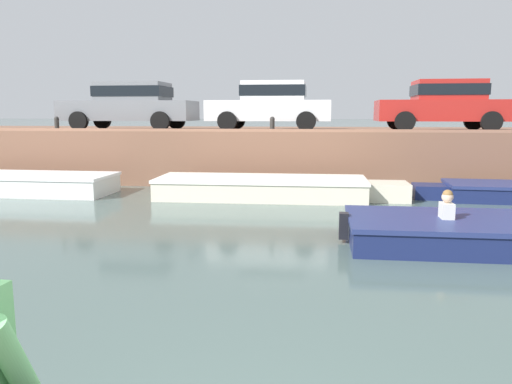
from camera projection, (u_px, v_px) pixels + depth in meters
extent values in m
plane|color=#4C605B|center=(298.00, 244.00, 8.53)|extent=(400.00, 400.00, 0.00)
cube|color=brown|center=(306.00, 153.00, 17.56)|extent=(60.00, 6.00, 1.67)
cube|color=#9F6C52|center=(305.00, 131.00, 14.60)|extent=(60.00, 0.24, 0.08)
cube|color=white|center=(24.00, 185.00, 13.88)|extent=(4.95, 1.83, 0.47)
cube|color=white|center=(24.00, 175.00, 13.84)|extent=(5.01, 1.89, 0.08)
cube|color=brown|center=(36.00, 179.00, 13.81)|extent=(0.28, 1.53, 0.06)
cube|color=silver|center=(261.00, 189.00, 13.13)|extent=(5.40, 1.83, 0.46)
cube|color=silver|center=(387.00, 191.00, 12.77)|extent=(1.08, 1.00, 0.46)
cube|color=white|center=(261.00, 179.00, 13.08)|extent=(5.46, 1.89, 0.08)
cube|color=brown|center=(246.00, 183.00, 13.14)|extent=(0.24, 1.64, 0.06)
cube|color=navy|center=(430.00, 191.00, 13.11)|extent=(0.91, 0.88, 0.36)
cube|color=navy|center=(512.00, 236.00, 8.26)|extent=(5.33, 2.06, 0.39)
cube|color=brown|center=(487.00, 227.00, 8.29)|extent=(0.26, 1.80, 0.06)
cube|color=black|center=(344.00, 226.00, 8.58)|extent=(0.16, 0.20, 0.45)
cube|color=silver|center=(446.00, 216.00, 8.34)|extent=(0.20, 0.32, 0.44)
sphere|color=beige|center=(447.00, 197.00, 8.29)|extent=(0.19, 0.19, 0.19)
sphere|color=olive|center=(448.00, 195.00, 8.28)|extent=(0.17, 0.17, 0.17)
cube|color=slate|center=(129.00, 111.00, 16.54)|extent=(4.41, 1.80, 0.64)
cube|color=slate|center=(133.00, 92.00, 16.42)|extent=(2.22, 1.54, 0.60)
cube|color=black|center=(133.00, 92.00, 16.42)|extent=(2.31, 1.57, 0.33)
cylinder|color=black|center=(79.00, 121.00, 15.93)|extent=(0.60, 0.20, 0.60)
cylinder|color=black|center=(102.00, 120.00, 17.62)|extent=(0.60, 0.20, 0.60)
cylinder|color=black|center=(160.00, 121.00, 15.56)|extent=(0.60, 0.20, 0.60)
cylinder|color=black|center=(176.00, 120.00, 17.25)|extent=(0.60, 0.20, 0.60)
cube|color=white|center=(269.00, 111.00, 16.02)|extent=(3.93, 1.73, 0.64)
cube|color=white|center=(274.00, 91.00, 15.91)|extent=(1.97, 1.51, 0.60)
cube|color=black|center=(274.00, 91.00, 15.91)|extent=(2.05, 1.54, 0.33)
cylinder|color=black|center=(227.00, 121.00, 15.38)|extent=(0.60, 0.19, 0.60)
cylinder|color=black|center=(236.00, 120.00, 17.07)|extent=(0.60, 0.19, 0.60)
cylinder|color=black|center=(306.00, 121.00, 15.08)|extent=(0.60, 0.19, 0.60)
cylinder|color=black|center=(307.00, 121.00, 16.77)|extent=(0.60, 0.19, 0.60)
cube|color=#B2231E|center=(441.00, 111.00, 15.43)|extent=(3.97, 1.79, 0.64)
cube|color=#B2231E|center=(448.00, 90.00, 15.31)|extent=(2.00, 1.54, 0.60)
cube|color=black|center=(448.00, 90.00, 15.31)|extent=(2.08, 1.58, 0.33)
cylinder|color=black|center=(405.00, 121.00, 14.78)|extent=(0.60, 0.19, 0.60)
cylinder|color=black|center=(396.00, 121.00, 16.50)|extent=(0.60, 0.19, 0.60)
cylinder|color=black|center=(491.00, 122.00, 14.47)|extent=(0.60, 0.19, 0.60)
cylinder|color=black|center=(474.00, 121.00, 16.18)|extent=(0.60, 0.19, 0.60)
cylinder|color=#2D2B28|center=(57.00, 125.00, 15.56)|extent=(0.14, 0.14, 0.35)
sphere|color=#2D2B28|center=(56.00, 119.00, 15.53)|extent=(0.15, 0.15, 0.15)
cylinder|color=#2D2B28|center=(272.00, 126.00, 14.81)|extent=(0.14, 0.14, 0.35)
sphere|color=#2D2B28|center=(272.00, 119.00, 14.78)|extent=(0.15, 0.15, 0.15)
cylinder|color=#66B26B|center=(17.00, 369.00, 1.80)|extent=(0.11, 0.29, 0.47)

